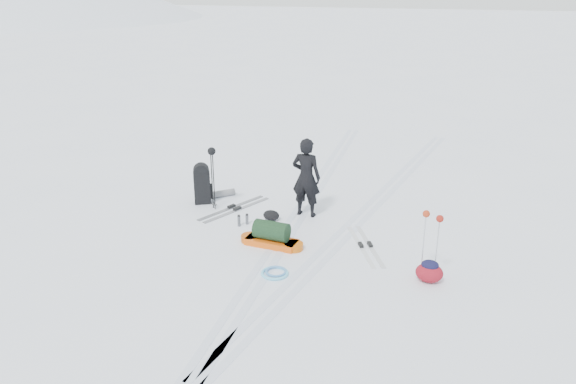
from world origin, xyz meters
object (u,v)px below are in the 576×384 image
Objects in this scene: expedition_rucksack at (205,184)px; ski_poles_black at (212,159)px; pulk_sled at (272,236)px; skier at (306,177)px.

expedition_rucksack is 0.68× the size of ski_poles_black.
pulk_sled is at bearing -52.32° from ski_poles_black.
skier is 2.57m from expedition_rucksack.
pulk_sled is 2.90m from expedition_rucksack.
skier reaches higher than ski_poles_black.
pulk_sled is 0.92× the size of ski_poles_black.
expedition_rucksack is at bearing 124.02° from ski_poles_black.
skier is 2.20m from ski_poles_black.
skier reaches higher than pulk_sled.
expedition_rucksack is 0.91m from ski_poles_black.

